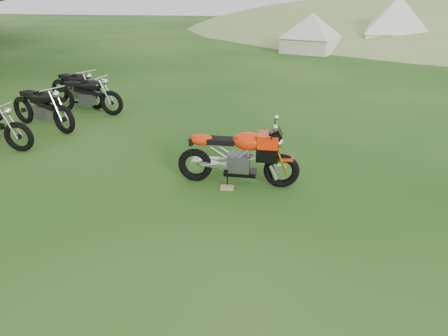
% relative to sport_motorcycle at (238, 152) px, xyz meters
% --- Properties ---
extents(ground, '(120.00, 120.00, 0.00)m').
position_rel_sport_motorcycle_xyz_m(ground, '(0.12, -0.98, -0.59)').
color(ground, '#143D0D').
rests_on(ground, ground).
extents(sport_motorcycle, '(1.99, 0.58, 1.18)m').
position_rel_sport_motorcycle_xyz_m(sport_motorcycle, '(0.00, 0.00, 0.00)').
color(sport_motorcycle, red).
rests_on(sport_motorcycle, ground).
extents(plywood_board, '(0.24, 0.20, 0.02)m').
position_rel_sport_motorcycle_xyz_m(plywood_board, '(-0.14, -0.20, -0.58)').
color(plywood_board, tan).
rests_on(plywood_board, ground).
extents(vintage_moto_b, '(2.12, 0.61, 1.10)m').
position_rel_sport_motorcycle_xyz_m(vintage_moto_b, '(-4.76, 3.35, -0.04)').
color(vintage_moto_b, black).
rests_on(vintage_moto_b, ground).
extents(vintage_moto_c, '(2.18, 1.19, 1.13)m').
position_rel_sport_motorcycle_xyz_m(vintage_moto_c, '(-5.48, 4.02, -0.03)').
color(vintage_moto_c, black).
rests_on(vintage_moto_c, ground).
extents(vintage_moto_d, '(2.19, 1.15, 1.13)m').
position_rel_sport_motorcycle_xyz_m(vintage_moto_d, '(-5.11, 1.95, -0.03)').
color(vintage_moto_d, black).
rests_on(vintage_moto_d, ground).
extents(tent_left, '(3.40, 3.40, 2.30)m').
position_rel_sport_motorcycle_xyz_m(tent_left, '(1.16, 17.25, 0.56)').
color(tent_left, beige).
rests_on(tent_left, ground).
extents(tent_mid, '(3.51, 3.51, 2.84)m').
position_rel_sport_motorcycle_xyz_m(tent_mid, '(5.93, 19.16, 0.83)').
color(tent_mid, white).
rests_on(tent_mid, ground).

